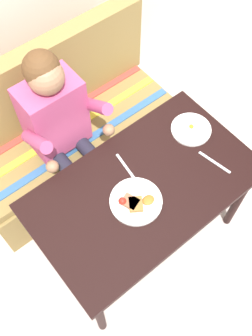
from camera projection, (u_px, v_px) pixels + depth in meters
ground_plane at (140, 236)px, 2.66m from camera, size 8.00×8.00×0.00m
table at (144, 194)px, 2.10m from camera, size 1.20×0.70×0.73m
couch at (69, 137)px, 2.68m from camera, size 1.44×0.56×1.00m
person at (61, 125)px, 2.22m from camera, size 0.45×0.61×1.21m
plate_breakfast at (135, 202)px, 1.98m from camera, size 0.27×0.27×0.05m
plate_eggs at (191, 129)px, 2.21m from camera, size 0.23×0.23×0.04m
fork at (125, 166)px, 2.09m from camera, size 0.03×0.17×0.00m
knife at (214, 162)px, 2.10m from camera, size 0.05×0.20×0.00m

